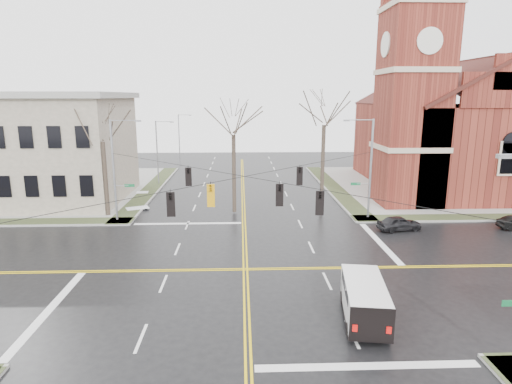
{
  "coord_description": "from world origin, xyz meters",
  "views": [
    {
      "loc": [
        -0.26,
        -26.24,
        11.08
      ],
      "look_at": [
        0.92,
        6.0,
        3.85
      ],
      "focal_mm": 30.0,
      "sensor_mm": 36.0,
      "label": 1
    }
  ],
  "objects_px": {
    "tree_nw_far": "(102,137)",
    "cargo_van": "(364,297)",
    "streetlight_north_a": "(158,150)",
    "streetlight_north_b": "(180,136)",
    "tree_nw_near": "(233,130)",
    "church": "(449,119)",
    "signal_pole_ne": "(369,166)",
    "tree_ne": "(324,119)",
    "signal_pole_nw": "(115,167)",
    "parked_car_a": "(399,223)"
  },
  "relations": [
    {
      "from": "church",
      "to": "signal_pole_nw",
      "type": "distance_m",
      "value": 38.61
    },
    {
      "from": "signal_pole_nw",
      "to": "tree_ne",
      "type": "relative_size",
      "value": 0.72
    },
    {
      "from": "signal_pole_ne",
      "to": "signal_pole_nw",
      "type": "distance_m",
      "value": 22.64
    },
    {
      "from": "signal_pole_ne",
      "to": "tree_nw_far",
      "type": "height_order",
      "value": "tree_nw_far"
    },
    {
      "from": "streetlight_north_a",
      "to": "parked_car_a",
      "type": "height_order",
      "value": "streetlight_north_a"
    },
    {
      "from": "signal_pole_ne",
      "to": "tree_ne",
      "type": "bearing_deg",
      "value": 147.99
    },
    {
      "from": "streetlight_north_a",
      "to": "tree_nw_near",
      "type": "bearing_deg",
      "value": -55.38
    },
    {
      "from": "tree_nw_near",
      "to": "signal_pole_ne",
      "type": "bearing_deg",
      "value": -10.96
    },
    {
      "from": "tree_nw_far",
      "to": "cargo_van",
      "type": "bearing_deg",
      "value": -46.33
    },
    {
      "from": "signal_pole_ne",
      "to": "tree_nw_near",
      "type": "bearing_deg",
      "value": 169.04
    },
    {
      "from": "streetlight_north_a",
      "to": "tree_ne",
      "type": "distance_m",
      "value": 23.52
    },
    {
      "from": "church",
      "to": "tree_nw_near",
      "type": "height_order",
      "value": "church"
    },
    {
      "from": "signal_pole_nw",
      "to": "parked_car_a",
      "type": "height_order",
      "value": "signal_pole_nw"
    },
    {
      "from": "streetlight_north_a",
      "to": "cargo_van",
      "type": "xyz_separation_m",
      "value": [
        16.6,
        -34.46,
        -3.32
      ]
    },
    {
      "from": "cargo_van",
      "to": "parked_car_a",
      "type": "bearing_deg",
      "value": 72.23
    },
    {
      "from": "signal_pole_ne",
      "to": "streetlight_north_b",
      "type": "bearing_deg",
      "value": 121.05
    },
    {
      "from": "streetlight_north_a",
      "to": "cargo_van",
      "type": "height_order",
      "value": "streetlight_north_a"
    },
    {
      "from": "signal_pole_ne",
      "to": "tree_ne",
      "type": "height_order",
      "value": "tree_ne"
    },
    {
      "from": "church",
      "to": "tree_nw_near",
      "type": "xyz_separation_m",
      "value": [
        -25.66,
        -10.92,
        -0.38
      ]
    },
    {
      "from": "tree_nw_far",
      "to": "tree_nw_near",
      "type": "bearing_deg",
      "value": 3.4
    },
    {
      "from": "streetlight_north_b",
      "to": "tree_nw_far",
      "type": "relative_size",
      "value": 0.77
    },
    {
      "from": "church",
      "to": "tree_nw_near",
      "type": "distance_m",
      "value": 27.89
    },
    {
      "from": "signal_pole_nw",
      "to": "signal_pole_ne",
      "type": "bearing_deg",
      "value": 0.0
    },
    {
      "from": "streetlight_north_b",
      "to": "tree_nw_far",
      "type": "xyz_separation_m",
      "value": [
        -2.13,
        -34.84,
        3.02
      ]
    },
    {
      "from": "signal_pole_nw",
      "to": "streetlight_north_a",
      "type": "distance_m",
      "value": 16.52
    },
    {
      "from": "signal_pole_nw",
      "to": "streetlight_north_a",
      "type": "height_order",
      "value": "signal_pole_nw"
    },
    {
      "from": "parked_car_a",
      "to": "tree_nw_far",
      "type": "bearing_deg",
      "value": 67.69
    },
    {
      "from": "streetlight_north_a",
      "to": "tree_nw_near",
      "type": "height_order",
      "value": "tree_nw_near"
    },
    {
      "from": "parked_car_a",
      "to": "cargo_van",
      "type": "bearing_deg",
      "value": 142.8
    },
    {
      "from": "cargo_van",
      "to": "tree_nw_near",
      "type": "bearing_deg",
      "value": 117.27
    },
    {
      "from": "signal_pole_ne",
      "to": "parked_car_a",
      "type": "bearing_deg",
      "value": -64.16
    },
    {
      "from": "tree_ne",
      "to": "tree_nw_far",
      "type": "bearing_deg",
      "value": -178.08
    },
    {
      "from": "signal_pole_ne",
      "to": "parked_car_a",
      "type": "height_order",
      "value": "signal_pole_ne"
    },
    {
      "from": "streetlight_north_a",
      "to": "signal_pole_nw",
      "type": "bearing_deg",
      "value": -92.32
    },
    {
      "from": "cargo_van",
      "to": "streetlight_north_b",
      "type": "bearing_deg",
      "value": 115.62
    },
    {
      "from": "signal_pole_ne",
      "to": "signal_pole_nw",
      "type": "xyz_separation_m",
      "value": [
        -22.64,
        0.0,
        0.0
      ]
    },
    {
      "from": "tree_nw_far",
      "to": "tree_ne",
      "type": "xyz_separation_m",
      "value": [
        20.35,
        0.68,
        1.52
      ]
    },
    {
      "from": "cargo_van",
      "to": "streetlight_north_a",
      "type": "bearing_deg",
      "value": 124.38
    },
    {
      "from": "cargo_van",
      "to": "tree_ne",
      "type": "height_order",
      "value": "tree_ne"
    },
    {
      "from": "tree_nw_far",
      "to": "signal_pole_ne",
      "type": "bearing_deg",
      "value": -3.94
    },
    {
      "from": "signal_pole_ne",
      "to": "tree_nw_far",
      "type": "distance_m",
      "value": 24.3
    },
    {
      "from": "streetlight_north_b",
      "to": "tree_ne",
      "type": "bearing_deg",
      "value": -61.92
    },
    {
      "from": "church",
      "to": "cargo_van",
      "type": "distance_m",
      "value": 37.19
    },
    {
      "from": "signal_pole_ne",
      "to": "tree_nw_near",
      "type": "relative_size",
      "value": 0.81
    },
    {
      "from": "streetlight_north_b",
      "to": "tree_nw_near",
      "type": "xyz_separation_m",
      "value": [
        9.76,
        -34.13,
        3.58
      ]
    },
    {
      "from": "signal_pole_nw",
      "to": "tree_nw_near",
      "type": "height_order",
      "value": "tree_nw_near"
    },
    {
      "from": "tree_nw_far",
      "to": "tree_nw_near",
      "type": "xyz_separation_m",
      "value": [
        11.89,
        0.71,
        0.56
      ]
    },
    {
      "from": "streetlight_north_b",
      "to": "signal_pole_nw",
      "type": "bearing_deg",
      "value": -91.05
    },
    {
      "from": "signal_pole_nw",
      "to": "cargo_van",
      "type": "relative_size",
      "value": 1.68
    },
    {
      "from": "signal_pole_ne",
      "to": "streetlight_north_b",
      "type": "relative_size",
      "value": 1.12
    }
  ]
}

